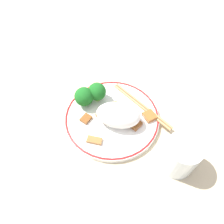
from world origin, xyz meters
name	(u,v)px	position (x,y,z in m)	size (l,w,h in m)	color
ground_plane	(112,119)	(0.00, 0.00, 0.00)	(3.00, 3.00, 0.00)	#C6B28E
plate	(112,117)	(0.00, 0.00, 0.01)	(0.25, 0.25, 0.02)	white
rice_mound	(118,115)	(-0.02, 0.01, 0.04)	(0.11, 0.07, 0.06)	white
broccoli_back_left	(97,92)	(0.05, -0.05, 0.05)	(0.05, 0.05, 0.06)	#7FB756
broccoli_back_center	(84,97)	(0.08, -0.03, 0.05)	(0.05, 0.05, 0.06)	#7FB756
meat_near_front	(94,140)	(0.03, 0.08, 0.02)	(0.04, 0.02, 0.01)	#9E6633
meat_near_left	(135,124)	(-0.06, 0.02, 0.02)	(0.04, 0.04, 0.01)	brown
meat_near_right	(114,106)	(0.00, -0.03, 0.02)	(0.03, 0.03, 0.01)	#9E6633
meat_near_back	(149,116)	(-0.10, -0.02, 0.02)	(0.04, 0.04, 0.01)	#995B28
meat_on_rice_edge	(131,114)	(-0.05, -0.01, 0.02)	(0.04, 0.04, 0.01)	brown
meat_mid_left	(102,117)	(0.02, 0.01, 0.02)	(0.04, 0.03, 0.01)	brown
meat_mid_right	(86,119)	(0.07, 0.02, 0.02)	(0.03, 0.03, 0.01)	brown
chopsticks	(142,105)	(-0.07, -0.05, 0.02)	(0.17, 0.13, 0.01)	#AD8451
drinking_glass	(180,156)	(-0.17, 0.10, 0.05)	(0.08, 0.08, 0.09)	silver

